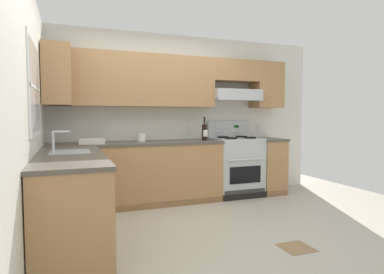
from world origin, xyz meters
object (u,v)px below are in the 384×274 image
object	(u,v)px
wine_bottle	(204,131)
paper_towel_roll	(141,137)
stove	(236,166)
bowl	(91,142)

from	to	relation	value
wine_bottle	paper_towel_roll	distance (m)	0.96
stove	wine_bottle	xyz separation A→B (m)	(-0.58, -0.05, 0.57)
bowl	paper_towel_roll	distance (m)	0.73
stove	paper_towel_roll	xyz separation A→B (m)	(-1.53, 0.08, 0.49)
wine_bottle	paper_towel_roll	xyz separation A→B (m)	(-0.95, 0.13, -0.08)
stove	bowl	world-z (taller)	stove
bowl	stove	bearing A→B (deg)	2.26
stove	paper_towel_roll	bearing A→B (deg)	177.02
stove	bowl	size ratio (longest dim) A/B	3.62
bowl	paper_towel_roll	xyz separation A→B (m)	(0.71, 0.17, 0.04)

